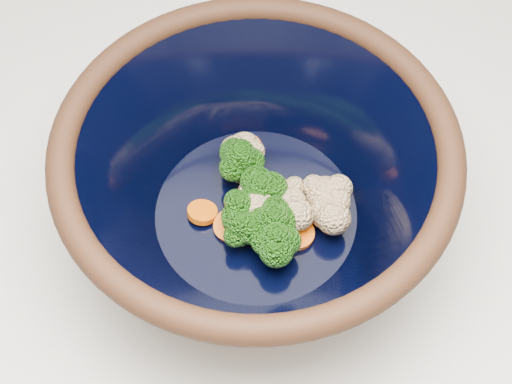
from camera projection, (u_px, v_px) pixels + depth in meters
name	position (u px, v px, depth m)	size (l,w,h in m)	color
counter	(232.00, 319.00, 1.10)	(1.20, 1.20, 0.90)	white
mixing_bowl	(256.00, 183.00, 0.60)	(0.38, 0.38, 0.14)	black
vegetable_pile	(268.00, 201.00, 0.62)	(0.14, 0.15, 0.05)	#608442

